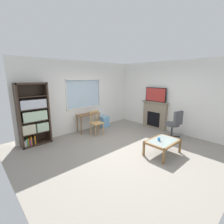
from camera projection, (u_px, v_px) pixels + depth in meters
name	position (u px, v px, depth m)	size (l,w,h in m)	color
ground	(123.00, 147.00, 4.95)	(5.93, 5.62, 0.02)	gray
wall_back_with_window	(81.00, 97.00, 6.31)	(4.93, 0.15, 2.74)	white
wall_right	(167.00, 97.00, 6.32)	(0.12, 4.82, 2.74)	white
bookshelf	(33.00, 116.00, 4.96)	(0.90, 0.38, 1.97)	#38281E
desk_under_window	(88.00, 117.00, 6.27)	(0.95, 0.39, 0.72)	brown
wooden_chair	(96.00, 123.00, 5.94)	(0.44, 0.42, 0.90)	tan
plastic_drawer_unit	(104.00, 121.00, 6.94)	(0.35, 0.40, 0.46)	#72ADDB
fireplace	(155.00, 115.00, 6.68)	(0.26, 1.15, 1.14)	gray
tv	(156.00, 95.00, 6.48)	(0.06, 0.93, 0.58)	black
office_chair	(174.00, 123.00, 5.57)	(0.58, 0.60, 1.00)	#4C4C51
coffee_table	(163.00, 142.00, 4.42)	(0.95, 0.66, 0.41)	#8C9E99
sippy_cup	(159.00, 139.00, 4.39)	(0.07, 0.07, 0.09)	#337FD6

